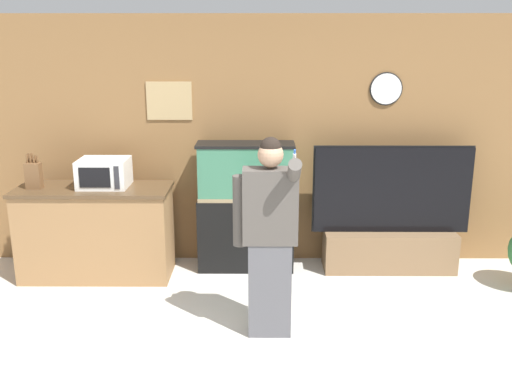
% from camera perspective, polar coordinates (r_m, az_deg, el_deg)
% --- Properties ---
extents(wall_back_paneled, '(10.00, 0.08, 2.60)m').
position_cam_1_polar(wall_back_paneled, '(6.04, 0.53, 5.04)').
color(wall_back_paneled, olive).
rests_on(wall_back_paneled, ground_plane).
extents(counter_island, '(1.52, 0.62, 0.93)m').
position_cam_1_polar(counter_island, '(5.99, -15.67, -3.86)').
color(counter_island, olive).
rests_on(counter_island, ground_plane).
extents(microwave, '(0.48, 0.40, 0.28)m').
position_cam_1_polar(microwave, '(5.84, -14.96, 1.86)').
color(microwave, white).
rests_on(microwave, counter_island).
extents(knife_block, '(0.15, 0.10, 0.35)m').
position_cam_1_polar(knife_block, '(5.98, -21.35, 1.59)').
color(knife_block, brown).
rests_on(knife_block, counter_island).
extents(aquarium_on_stand, '(0.99, 0.36, 1.34)m').
position_cam_1_polar(aquarium_on_stand, '(5.90, -1.03, -1.51)').
color(aquarium_on_stand, black).
rests_on(aquarium_on_stand, ground_plane).
extents(tv_on_stand, '(1.63, 0.40, 1.32)m').
position_cam_1_polar(tv_on_stand, '(6.12, 13.21, -4.15)').
color(tv_on_stand, brown).
rests_on(tv_on_stand, ground_plane).
extents(person_standing, '(0.52, 0.39, 1.64)m').
position_cam_1_polar(person_standing, '(4.53, 1.30, -4.34)').
color(person_standing, '#515156').
rests_on(person_standing, ground_plane).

